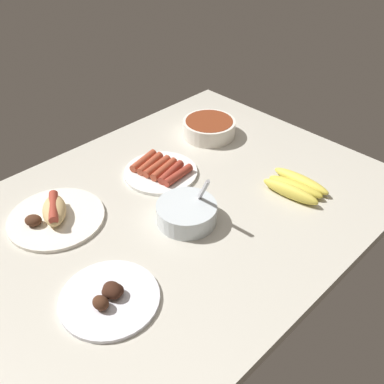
{
  "coord_description": "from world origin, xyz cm",
  "views": [
    {
      "loc": [
        -64.2,
        -70.01,
        77.94
      ],
      "look_at": [
        4.45,
        -1.38,
        3.0
      ],
      "focal_mm": 41.86,
      "sensor_mm": 36.0,
      "label": 1
    }
  ],
  "objects_px": {
    "banana_bunch": "(296,186)",
    "plate_sausages": "(161,170)",
    "plate_hotdog_assembled": "(55,215)",
    "bowl_chili": "(209,127)",
    "bowl_coleslaw": "(187,212)",
    "plate_grilled_meat": "(110,297)"
  },
  "relations": [
    {
      "from": "plate_hotdog_assembled",
      "to": "bowl_chili",
      "type": "relative_size",
      "value": 1.43
    },
    {
      "from": "banana_bunch",
      "to": "plate_sausages",
      "type": "height_order",
      "value": "banana_bunch"
    },
    {
      "from": "plate_sausages",
      "to": "plate_grilled_meat",
      "type": "distance_m",
      "value": 0.48
    },
    {
      "from": "plate_hotdog_assembled",
      "to": "banana_bunch",
      "type": "xyz_separation_m",
      "value": [
        0.55,
        -0.37,
        0.0
      ]
    },
    {
      "from": "plate_hotdog_assembled",
      "to": "plate_grilled_meat",
      "type": "relative_size",
      "value": 1.15
    },
    {
      "from": "bowl_coleslaw",
      "to": "plate_hotdog_assembled",
      "type": "xyz_separation_m",
      "value": [
        -0.24,
        0.25,
        -0.01
      ]
    },
    {
      "from": "plate_hotdog_assembled",
      "to": "plate_sausages",
      "type": "distance_m",
      "value": 0.34
    },
    {
      "from": "plate_hotdog_assembled",
      "to": "banana_bunch",
      "type": "distance_m",
      "value": 0.67
    },
    {
      "from": "plate_hotdog_assembled",
      "to": "bowl_coleslaw",
      "type": "bearing_deg",
      "value": -45.48
    },
    {
      "from": "banana_bunch",
      "to": "bowl_coleslaw",
      "type": "bearing_deg",
      "value": 157.41
    },
    {
      "from": "plate_hotdog_assembled",
      "to": "bowl_chili",
      "type": "height_order",
      "value": "same"
    },
    {
      "from": "banana_bunch",
      "to": "bowl_chili",
      "type": "relative_size",
      "value": 1.06
    },
    {
      "from": "bowl_coleslaw",
      "to": "banana_bunch",
      "type": "bearing_deg",
      "value": -22.59
    },
    {
      "from": "banana_bunch",
      "to": "plate_sausages",
      "type": "distance_m",
      "value": 0.4
    },
    {
      "from": "bowl_chili",
      "to": "plate_sausages",
      "type": "bearing_deg",
      "value": -168.7
    },
    {
      "from": "bowl_coleslaw",
      "to": "bowl_chili",
      "type": "distance_m",
      "value": 0.45
    },
    {
      "from": "bowl_chili",
      "to": "plate_hotdog_assembled",
      "type": "bearing_deg",
      "value": -178.65
    },
    {
      "from": "plate_hotdog_assembled",
      "to": "bowl_chili",
      "type": "distance_m",
      "value": 0.61
    },
    {
      "from": "bowl_coleslaw",
      "to": "bowl_chili",
      "type": "relative_size",
      "value": 0.9
    },
    {
      "from": "bowl_chili",
      "to": "plate_sausages",
      "type": "height_order",
      "value": "bowl_chili"
    },
    {
      "from": "banana_bunch",
      "to": "plate_grilled_meat",
      "type": "bearing_deg",
      "value": 174.49
    },
    {
      "from": "bowl_coleslaw",
      "to": "banana_bunch",
      "type": "xyz_separation_m",
      "value": [
        0.31,
        -0.13,
        -0.01
      ]
    }
  ]
}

